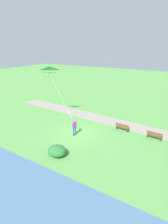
{
  "coord_description": "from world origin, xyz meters",
  "views": [
    {
      "loc": [
        14.16,
        9.36,
        8.97
      ],
      "look_at": [
        0.18,
        0.92,
        2.81
      ],
      "focal_mm": 27.93,
      "sensor_mm": 36.0,
      "label": 1
    }
  ],
  "objects_px": {
    "person_kite_flyer": "(74,126)",
    "park_bench_far_walkway": "(155,135)",
    "park_bench_near_walkway": "(122,127)",
    "flying_kite": "(49,71)",
    "lakeside_shrub": "(57,151)"
  },
  "relations": [
    {
      "from": "park_bench_near_walkway",
      "to": "lakeside_shrub",
      "type": "relative_size",
      "value": 0.91
    },
    {
      "from": "person_kite_flyer",
      "to": "park_bench_far_walkway",
      "type": "distance_m",
      "value": 8.32
    },
    {
      "from": "lakeside_shrub",
      "to": "park_bench_near_walkway",
      "type": "bearing_deg",
      "value": 156.76
    },
    {
      "from": "park_bench_near_walkway",
      "to": "lakeside_shrub",
      "type": "height_order",
      "value": "lakeside_shrub"
    },
    {
      "from": "person_kite_flyer",
      "to": "lakeside_shrub",
      "type": "xyz_separation_m",
      "value": [
        3.92,
        0.83,
        -0.58
      ]
    },
    {
      "from": "person_kite_flyer",
      "to": "park_bench_near_walkway",
      "type": "xyz_separation_m",
      "value": [
        -3.63,
        4.07,
        -0.54
      ]
    },
    {
      "from": "flying_kite",
      "to": "lakeside_shrub",
      "type": "distance_m",
      "value": 9.64
    },
    {
      "from": "lakeside_shrub",
      "to": "person_kite_flyer",
      "type": "bearing_deg",
      "value": -168.09
    },
    {
      "from": "person_kite_flyer",
      "to": "flying_kite",
      "type": "xyz_separation_m",
      "value": [
        -1.63,
        -4.48,
        5.23
      ]
    },
    {
      "from": "flying_kite",
      "to": "lakeside_shrub",
      "type": "bearing_deg",
      "value": 43.71
    },
    {
      "from": "park_bench_near_walkway",
      "to": "flying_kite",
      "type": "bearing_deg",
      "value": -76.89
    },
    {
      "from": "flying_kite",
      "to": "lakeside_shrub",
      "type": "height_order",
      "value": "flying_kite"
    },
    {
      "from": "person_kite_flyer",
      "to": "lakeside_shrub",
      "type": "relative_size",
      "value": 1.09
    },
    {
      "from": "flying_kite",
      "to": "park_bench_near_walkway",
      "type": "relative_size",
      "value": 3.38
    },
    {
      "from": "person_kite_flyer",
      "to": "park_bench_far_walkway",
      "type": "relative_size",
      "value": 1.2
    }
  ]
}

